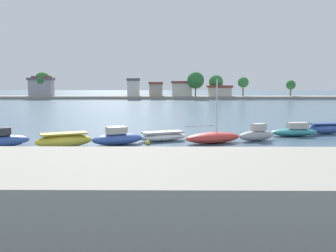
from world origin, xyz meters
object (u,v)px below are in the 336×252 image
object	(u,v)px
moored_boat_6	(295,131)
mooring_buoy_0	(148,142)
moored_boat_2	(118,138)
moored_boat_4	(213,138)
moored_boat_1	(64,140)
moored_boat_3	(163,136)
moored_boat_7	(326,129)
moored_boat_5	(257,135)

from	to	relation	value
moored_boat_6	mooring_buoy_0	size ratio (longest dim) A/B	12.79
moored_boat_2	moored_boat_6	bearing A→B (deg)	-7.45
moored_boat_6	moored_boat_4	bearing A→B (deg)	-159.53
moored_boat_1	moored_boat_2	bearing A→B (deg)	-7.86
moored_boat_2	mooring_buoy_0	bearing A→B (deg)	-23.61
moored_boat_3	moored_boat_6	xyz separation A→B (m)	(13.13, 3.24, 0.07)
moored_boat_2	moored_boat_3	bearing A→B (deg)	5.02
moored_boat_2	moored_boat_4	distance (m)	8.41
moored_boat_3	moored_boat_6	world-z (taller)	moored_boat_6
moored_boat_7	moored_boat_5	bearing A→B (deg)	-159.38
moored_boat_2	moored_boat_7	world-z (taller)	moored_boat_2
moored_boat_3	moored_boat_4	distance (m)	4.68
moored_boat_2	mooring_buoy_0	xyz separation A→B (m)	(2.60, 0.08, -0.41)
moored_boat_7	moored_boat_6	bearing A→B (deg)	-165.08
moored_boat_1	moored_boat_6	size ratio (longest dim) A/B	0.98
moored_boat_1	mooring_buoy_0	size ratio (longest dim) A/B	12.54
moored_boat_4	moored_boat_5	bearing A→B (deg)	-2.37
moored_boat_5	moored_boat_4	bearing A→B (deg)	172.68
mooring_buoy_0	moored_boat_7	bearing A→B (deg)	21.47
moored_boat_1	moored_boat_4	size ratio (longest dim) A/B	0.87
moored_boat_4	moored_boat_6	xyz separation A→B (m)	(8.63, 4.51, -0.02)
moored_boat_7	mooring_buoy_0	bearing A→B (deg)	-168.08
moored_boat_6	moored_boat_3	bearing A→B (deg)	-173.26
moored_boat_2	moored_boat_5	world-z (taller)	moored_boat_2
moored_boat_4	moored_boat_7	bearing A→B (deg)	5.28
moored_boat_4	mooring_buoy_0	bearing A→B (deg)	167.60
moored_boat_2	moored_boat_4	bearing A→B (deg)	-18.64
moored_boat_5	moored_boat_6	bearing A→B (deg)	8.34
moored_boat_3	moored_boat_7	world-z (taller)	moored_boat_7
moored_boat_3	moored_boat_6	distance (m)	13.53
moored_boat_1	moored_boat_7	distance (m)	26.54
moored_boat_3	moored_boat_4	xyz separation A→B (m)	(4.50, -1.27, 0.09)
moored_boat_4	mooring_buoy_0	size ratio (longest dim) A/B	14.43
moored_boat_4	mooring_buoy_0	xyz separation A→B (m)	(-5.75, -0.91, -0.31)
moored_boat_2	mooring_buoy_0	distance (m)	2.63
moored_boat_5	moored_boat_3	bearing A→B (deg)	154.85
mooring_buoy_0	moored_boat_5	bearing A→B (deg)	13.30
moored_boat_4	moored_boat_7	distance (m)	13.99
moored_boat_1	moored_boat_3	size ratio (longest dim) A/B	1.00
moored_boat_1	moored_boat_2	size ratio (longest dim) A/B	1.01
moored_boat_7	mooring_buoy_0	size ratio (longest dim) A/B	11.95
moored_boat_6	moored_boat_7	distance (m)	4.25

